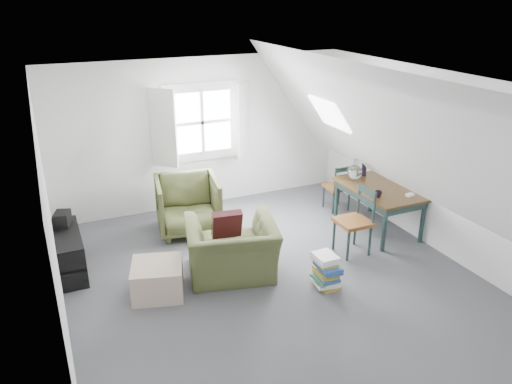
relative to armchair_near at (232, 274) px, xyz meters
name	(u,v)px	position (x,y,z in m)	size (l,w,h in m)	color
floor	(273,279)	(0.44, -0.32, 0.00)	(5.50, 5.50, 0.00)	#48484D
ceiling	(275,84)	(0.44, -0.32, 2.50)	(5.50, 5.50, 0.00)	white
wall_back	(202,134)	(0.44, 2.43, 1.25)	(5.00, 5.00, 0.00)	white
wall_front	(438,317)	(0.44, -3.07, 1.25)	(5.00, 5.00, 0.00)	white
wall_left	(51,227)	(-2.06, -0.32, 1.25)	(5.50, 5.50, 0.00)	white
wall_right	(436,162)	(2.94, -0.32, 1.25)	(5.50, 5.50, 0.00)	white
slope_left	(141,165)	(-1.11, -0.32, 1.78)	(5.50, 5.50, 0.00)	white
slope_right	(384,133)	(1.99, -0.32, 1.78)	(5.50, 5.50, 0.00)	white
dormer_window	(203,123)	(0.44, 2.35, 1.45)	(1.71, 0.35, 1.30)	white
skylight	(329,114)	(1.99, 0.98, 1.75)	(0.55, 0.75, 0.04)	white
armchair_near	(232,274)	(0.00, 0.00, 0.00)	(1.13, 0.99, 0.74)	#434A25
armchair_far	(189,230)	(-0.13, 1.49, 0.00)	(0.92, 0.94, 0.86)	#434A25
throw_pillow	(227,224)	(0.00, 0.15, 0.66)	(0.38, 0.11, 0.38)	#3D1015
ottoman	(158,279)	(-0.98, -0.04, 0.20)	(0.60, 0.60, 0.40)	tan
dining_table	(379,193)	(2.54, 0.34, 0.60)	(0.83, 1.38, 0.69)	#37230E
demijohn	(355,172)	(2.39, 0.79, 0.83)	(0.23, 0.23, 0.33)	silver
vase_twigs	(364,167)	(2.64, 0.89, 0.83)	(0.08, 0.09, 0.63)	black
cup	(378,197)	(2.29, 0.04, 0.69)	(0.10, 0.10, 0.10)	black
paper_box	(410,195)	(2.74, -0.11, 0.71)	(0.11, 0.08, 0.04)	white
dining_chair_far	(338,186)	(2.39, 1.23, 0.42)	(0.38, 0.38, 0.81)	brown
dining_chair_near	(355,220)	(1.81, -0.12, 0.49)	(0.44, 0.44, 0.95)	brown
media_shelf	(69,255)	(-1.92, 0.93, 0.25)	(0.36, 1.08, 0.56)	black
electronics_box	(63,219)	(-1.92, 1.21, 0.64)	(0.19, 0.26, 0.21)	black
magazine_stack	(326,271)	(0.97, -0.74, 0.22)	(0.33, 0.39, 0.44)	#B29933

